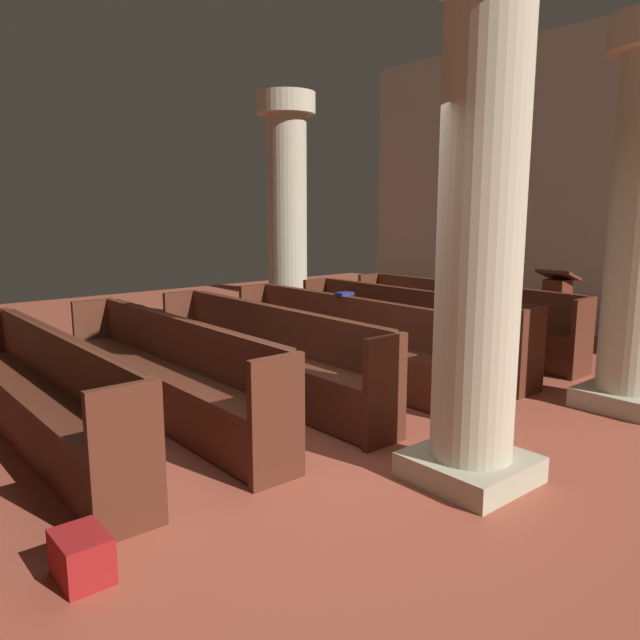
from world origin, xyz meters
TOP-DOWN VIEW (x-y plane):
  - ground_plane at (0.00, 0.00)m, footprint 19.20×19.20m
  - pew_row_0 at (-1.16, 3.65)m, footprint 3.41×0.46m
  - pew_row_1 at (-1.16, 2.61)m, footprint 3.41×0.46m
  - pew_row_2 at (-1.16, 1.56)m, footprint 3.41×0.47m
  - pew_row_3 at (-1.16, 0.51)m, footprint 3.41×0.46m
  - pew_row_4 at (-1.16, -0.54)m, footprint 3.41×0.46m
  - pew_row_5 at (-1.16, -1.59)m, footprint 3.41×0.47m
  - pillar_far_side at (-3.60, 2.65)m, footprint 0.84×0.84m
  - pillar_aisle_rear at (1.33, 0.50)m, footprint 0.82×0.82m
  - lectern at (-0.39, 4.70)m, footprint 0.48×0.45m
  - hymn_book at (-1.34, 1.75)m, footprint 0.13×0.19m
  - kneeler_box_red at (0.77, -1.98)m, footprint 0.32×0.24m

SIDE VIEW (x-z plane):
  - ground_plane at x=0.00m, z-range 0.00..0.00m
  - kneeler_box_red at x=0.77m, z-range 0.00..0.25m
  - lectern at x=-0.39m, z-range -0.09..0.99m
  - pew_row_0 at x=-1.16m, z-range 0.04..0.94m
  - pew_row_1 at x=-1.16m, z-range 0.04..0.94m
  - pew_row_2 at x=-1.16m, z-range 0.04..0.94m
  - pew_row_3 at x=-1.16m, z-range 0.04..0.94m
  - pew_row_4 at x=-1.16m, z-range 0.04..0.94m
  - pew_row_5 at x=-1.16m, z-range 0.04..0.94m
  - hymn_book at x=-1.34m, z-range 0.90..0.94m
  - pillar_far_side at x=-3.60m, z-range 0.07..3.58m
  - pillar_aisle_rear at x=1.33m, z-range 0.07..3.58m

